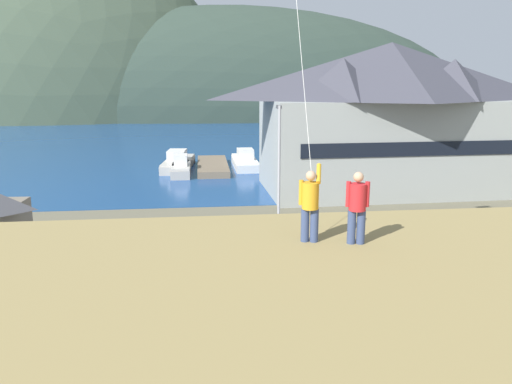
{
  "coord_description": "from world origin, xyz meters",
  "views": [
    {
      "loc": [
        -1.97,
        -18.88,
        9.64
      ],
      "look_at": [
        1.1,
        9.0,
        3.18
      ],
      "focal_mm": 34.83,
      "sensor_mm": 36.0,
      "label": 1
    }
  ],
  "objects": [
    {
      "name": "ground_plane",
      "position": [
        0.0,
        0.0,
        0.0
      ],
      "size": [
        600.0,
        600.0,
        0.0
      ],
      "primitive_type": "plane",
      "color": "#66604C"
    },
    {
      "name": "wharf_dock",
      "position": [
        -0.86,
        34.1,
        0.35
      ],
      "size": [
        3.2,
        10.82,
        0.7
      ],
      "color": "#70604C",
      "rests_on": "ground"
    },
    {
      "name": "parking_light_pole",
      "position": [
        2.67,
        10.55,
        4.62
      ],
      "size": [
        0.24,
        0.78,
        7.95
      ],
      "color": "#ADADB2",
      "rests_on": "parking_lot_pad"
    },
    {
      "name": "person_kite_flyer",
      "position": [
        0.56,
        -7.65,
        6.73
      ],
      "size": [
        0.61,
        0.61,
        1.86
      ],
      "color": "#384770",
      "rests_on": "grassy_hill_foreground"
    },
    {
      "name": "person_companion",
      "position": [
        1.63,
        -7.92,
        6.72
      ],
      "size": [
        0.54,
        0.4,
        1.74
      ],
      "color": "#384770",
      "rests_on": "grassy_hill_foreground"
    },
    {
      "name": "parked_car_mid_row_near",
      "position": [
        5.45,
        6.75,
        1.06
      ],
      "size": [
        4.31,
        2.27,
        1.82
      ],
      "color": "slate",
      "rests_on": "parking_lot_pad"
    },
    {
      "name": "far_hill_center_saddle",
      "position": [
        6.38,
        111.05,
        0.0
      ],
      "size": [
        129.0,
        44.71,
        54.4
      ],
      "primitive_type": "ellipsoid",
      "color": "#2D3D33",
      "rests_on": "ground"
    },
    {
      "name": "bay_water",
      "position": [
        0.0,
        60.0,
        0.01
      ],
      "size": [
        360.0,
        84.0,
        0.03
      ],
      "primitive_type": "cube",
      "color": "navy",
      "rests_on": "ground"
    },
    {
      "name": "parking_lot_pad",
      "position": [
        0.0,
        5.0,
        0.05
      ],
      "size": [
        40.0,
        20.0,
        0.1
      ],
      "primitive_type": "cube",
      "color": "gray",
      "rests_on": "ground"
    },
    {
      "name": "far_hill_east_peak",
      "position": [
        -39.13,
        121.52,
        0.0
      ],
      "size": [
        94.02,
        67.81,
        92.96
      ],
      "primitive_type": "ellipsoid",
      "color": "#42513D",
      "rests_on": "ground"
    },
    {
      "name": "parked_car_mid_row_center",
      "position": [
        8.78,
        1.14,
        1.06
      ],
      "size": [
        4.29,
        2.23,
        1.82
      ],
      "color": "slate",
      "rests_on": "parking_lot_pad"
    },
    {
      "name": "moored_boat_outer_mooring",
      "position": [
        2.69,
        34.65,
        0.72
      ],
      "size": [
        2.5,
        7.53,
        2.16
      ],
      "color": "silver",
      "rests_on": "ground"
    },
    {
      "name": "parked_car_mid_row_far",
      "position": [
        1.96,
        -0.33,
        1.06
      ],
      "size": [
        4.27,
        2.18,
        1.82
      ],
      "color": "#B28923",
      "rests_on": "parking_lot_pad"
    },
    {
      "name": "harbor_lodge",
      "position": [
        13.99,
        22.38,
        6.7
      ],
      "size": [
        22.38,
        12.07,
        12.53
      ],
      "color": "#999E99",
      "rests_on": "ground"
    },
    {
      "name": "moored_boat_inner_slip",
      "position": [
        -4.11,
        31.19,
        0.72
      ],
      "size": [
        1.87,
        5.84,
        2.16
      ],
      "color": "#A8A399",
      "rests_on": "ground"
    },
    {
      "name": "parked_car_back_row_right",
      "position": [
        14.77,
        6.1,
        1.06
      ],
      "size": [
        4.34,
        2.34,
        1.82
      ],
      "color": "black",
      "rests_on": "parking_lot_pad"
    },
    {
      "name": "moored_boat_wharfside",
      "position": [
        -4.56,
        34.64,
        0.72
      ],
      "size": [
        3.54,
        8.49,
        2.16
      ],
      "color": "#A8A399",
      "rests_on": "ground"
    }
  ]
}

